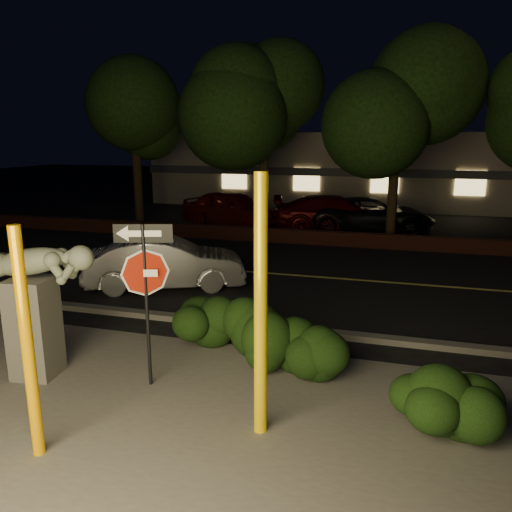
# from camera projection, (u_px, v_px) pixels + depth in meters

# --- Properties ---
(ground) EXTENTS (90.00, 90.00, 0.00)m
(ground) POSITION_uv_depth(u_px,v_px,m) (311.00, 252.00, 16.69)
(ground) COLOR black
(ground) RESTS_ON ground
(patio) EXTENTS (14.00, 6.00, 0.02)m
(patio) POSITION_uv_depth(u_px,v_px,m) (163.00, 436.00, 6.40)
(patio) COLOR #4C4944
(patio) RESTS_ON ground
(road) EXTENTS (80.00, 8.00, 0.01)m
(road) POSITION_uv_depth(u_px,v_px,m) (292.00, 275.00, 13.88)
(road) COLOR black
(road) RESTS_ON ground
(lane_marking) EXTENTS (80.00, 0.12, 0.00)m
(lane_marking) POSITION_uv_depth(u_px,v_px,m) (292.00, 275.00, 13.88)
(lane_marking) COLOR #B9B44A
(lane_marking) RESTS_ON road
(curb) EXTENTS (80.00, 0.25, 0.12)m
(curb) POSITION_uv_depth(u_px,v_px,m) (250.00, 325.00, 10.04)
(curb) COLOR #4C4944
(curb) RESTS_ON ground
(brick_wall) EXTENTS (40.00, 0.35, 0.50)m
(brick_wall) POSITION_uv_depth(u_px,v_px,m) (317.00, 238.00, 17.85)
(brick_wall) COLOR #411B14
(brick_wall) RESTS_ON ground
(parking_lot) EXTENTS (40.00, 12.00, 0.01)m
(parking_lot) POSITION_uv_depth(u_px,v_px,m) (337.00, 220.00, 23.23)
(parking_lot) COLOR black
(parking_lot) RESTS_ON ground
(building) EXTENTS (22.00, 10.20, 4.00)m
(building) POSITION_uv_depth(u_px,v_px,m) (354.00, 167.00, 30.24)
(building) COLOR slate
(building) RESTS_ON ground
(tree_far_a) EXTENTS (4.60, 4.60, 7.43)m
(tree_far_a) POSITION_uv_depth(u_px,v_px,m) (133.00, 97.00, 20.40)
(tree_far_a) COLOR black
(tree_far_a) RESTS_ON ground
(tree_far_b) EXTENTS (5.20, 5.20, 8.41)m
(tree_far_b) POSITION_uv_depth(u_px,v_px,m) (264.00, 75.00, 18.95)
(tree_far_b) COLOR black
(tree_far_b) RESTS_ON ground
(tree_far_c) EXTENTS (4.80, 4.80, 7.84)m
(tree_far_c) POSITION_uv_depth(u_px,v_px,m) (400.00, 81.00, 17.32)
(tree_far_c) COLOR black
(tree_far_c) RESTS_ON ground
(yellow_pole_left) EXTENTS (0.14, 0.14, 2.83)m
(yellow_pole_left) POSITION_uv_depth(u_px,v_px,m) (27.00, 346.00, 5.73)
(yellow_pole_left) COLOR #FFA900
(yellow_pole_left) RESTS_ON ground
(yellow_pole_right) EXTENTS (0.17, 0.17, 3.37)m
(yellow_pole_right) POSITION_uv_depth(u_px,v_px,m) (261.00, 310.00, 6.13)
(yellow_pole_right) COLOR yellow
(yellow_pole_right) RESTS_ON ground
(signpost) EXTENTS (0.83, 0.26, 2.53)m
(signpost) POSITION_uv_depth(u_px,v_px,m) (145.00, 273.00, 7.33)
(signpost) COLOR black
(signpost) RESTS_ON ground
(sculpture) EXTENTS (2.05, 0.79, 2.18)m
(sculpture) POSITION_uv_depth(u_px,v_px,m) (33.00, 296.00, 7.74)
(sculpture) COLOR #4C4944
(sculpture) RESTS_ON ground
(hedge_center) EXTENTS (2.35, 1.71, 1.11)m
(hedge_center) POSITION_uv_depth(u_px,v_px,m) (228.00, 319.00, 8.97)
(hedge_center) COLOR black
(hedge_center) RESTS_ON ground
(hedge_right) EXTENTS (1.85, 1.47, 1.07)m
(hedge_right) POSITION_uv_depth(u_px,v_px,m) (298.00, 347.00, 7.86)
(hedge_right) COLOR black
(hedge_right) RESTS_ON ground
(hedge_far_right) EXTENTS (1.74, 1.32, 1.08)m
(hedge_far_right) POSITION_uv_depth(u_px,v_px,m) (458.00, 400.00, 6.25)
(hedge_far_right) COLOR black
(hedge_far_right) RESTS_ON ground
(silver_sedan) EXTENTS (4.20, 2.87, 1.31)m
(silver_sedan) POSITION_uv_depth(u_px,v_px,m) (165.00, 263.00, 12.61)
(silver_sedan) COLOR #B5B5BA
(silver_sedan) RESTS_ON ground
(parked_car_red) EXTENTS (4.90, 3.08, 1.56)m
(parked_car_red) POSITION_uv_depth(u_px,v_px,m) (233.00, 209.00, 21.26)
(parked_car_red) COLOR maroon
(parked_car_red) RESTS_ON ground
(parked_car_darkred) EXTENTS (5.38, 3.12, 1.47)m
(parked_car_darkred) POSITION_uv_depth(u_px,v_px,m) (336.00, 214.00, 20.21)
(parked_car_darkred) COLOR #43070A
(parked_car_darkred) RESTS_ON ground
(parked_car_dark) EXTENTS (5.31, 3.08, 1.39)m
(parked_car_dark) POSITION_uv_depth(u_px,v_px,m) (371.00, 215.00, 20.16)
(parked_car_dark) COLOR black
(parked_car_dark) RESTS_ON ground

